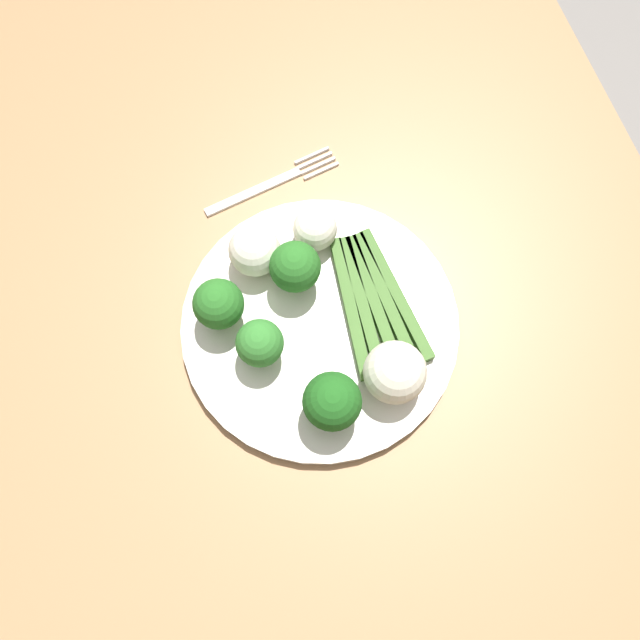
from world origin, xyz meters
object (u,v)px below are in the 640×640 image
Objects in this scene: asparagus_bundle at (373,302)px; cauliflower_near_fork at (255,251)px; cauliflower_outer_edge at (315,229)px; broccoli_left at (260,343)px; cauliflower_mid at (395,372)px; plate at (320,324)px; dining_table at (264,313)px; broccoli_right at (219,304)px; broccoli_back_right at (332,402)px; fork at (273,183)px; broccoli_front at (295,267)px.

asparagus_bundle is 2.94× the size of cauliflower_near_fork.
broccoli_left is at bearing -38.00° from cauliflower_outer_edge.
cauliflower_outer_edge is 0.18m from cauliflower_mid.
plate is 4.99× the size of broccoli_left.
broccoli_right reaches higher than dining_table.
broccoli_back_right is (0.08, 0.05, 0.01)m from broccoli_left.
broccoli_back_right reaches higher than asparagus_bundle.
broccoli_left is 0.21m from fork.
cauliflower_outer_edge is (-0.06, 0.12, -0.01)m from broccoli_right.
broccoli_back_right reaches higher than broccoli_front.
fork is at bearing 157.12° from cauliflower_near_fork.
broccoli_front is at bearing 141.48° from broccoli_left.
dining_table is 0.24m from cauliflower_mid.
asparagus_bundle is (0.07, 0.11, 0.13)m from dining_table.
dining_table is 8.23× the size of fork.
broccoli_front reaches higher than cauliflower_mid.
asparagus_bundle is at bearing 59.89° from dining_table.
plate is 0.18m from fork.
cauliflower_mid is (-0.01, 0.07, -0.01)m from broccoli_back_right.
dining_table is at bearing 132.33° from broccoli_right.
broccoli_front is 0.05m from cauliflower_near_fork.
cauliflower_outer_edge is at bearing -169.64° from cauliflower_mid.
fork is at bearing 178.15° from broccoli_back_right.
plate is at bearing 13.31° from broccoli_front.
cauliflower_outer_edge is 0.07m from cauliflower_near_fork.
plate is 4.22× the size of broccoli_back_right.
cauliflower_near_fork is at bearing -124.94° from fork.
cauliflower_outer_edge is 0.29× the size of fork.
broccoli_back_right is 1.09× the size of broccoli_right.
broccoli_front is 1.19× the size of cauliflower_near_fork.
broccoli_back_right reaches higher than cauliflower_near_fork.
cauliflower_outer_edge is 0.86× the size of cauliflower_near_fork.
fork reaches higher than dining_table.
broccoli_right is 0.38× the size of fork.
dining_table is 20.97× the size of broccoli_front.
cauliflower_mid is (0.08, -0.01, 0.02)m from asparagus_bundle.
broccoli_left is 0.85× the size of broccoli_back_right.
broccoli_front is at bearing -153.55° from cauliflower_mid.
dining_table is at bearing 172.46° from broccoli_left.
plate is at bearing 28.98° from cauliflower_near_fork.
broccoli_left is at bearing -82.13° from asparagus_bundle.
plate is at bearing -12.62° from cauliflower_outer_edge.
broccoli_front is 0.14m from fork.
cauliflower_mid is at bearing 100.74° from broccoli_back_right.
broccoli_right is (-0.03, -0.10, 0.04)m from plate.
dining_table is at bearing -144.49° from cauliflower_mid.
broccoli_front is 0.14m from broccoli_back_right.
broccoli_front is 0.94× the size of broccoli_back_right.
broccoli_right reaches higher than cauliflower_near_fork.
broccoli_front reaches higher than fork.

